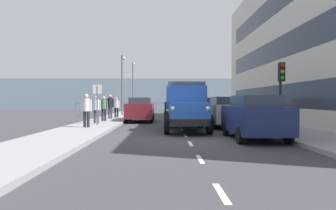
{
  "coord_description": "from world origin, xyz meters",
  "views": [
    {
      "loc": [
        0.96,
        11.91,
        1.54
      ],
      "look_at": [
        0.59,
        -11.35,
        1.16
      ],
      "focal_mm": 31.6,
      "sensor_mm": 36.0,
      "label": 1
    }
  ],
  "objects_px": {
    "pedestrian_by_lamp": "(104,107)",
    "pedestrian_with_bag": "(116,106)",
    "car_maroon_oppositeside_0": "(140,109)",
    "truck_vintage_blue": "(186,107)",
    "car_silver_kerbside_1": "(225,111)",
    "pedestrian_in_dark_coat": "(110,104)",
    "car_red_kerbside_2": "(210,109)",
    "lamp_post_far": "(133,82)",
    "lamp_post_promenade": "(122,79)",
    "pedestrian_near_railing": "(96,107)",
    "pedestrian_strolling": "(86,108)",
    "street_sign": "(97,98)",
    "traffic_light_near": "(281,81)",
    "car_navy_kerbside_near": "(254,117)"
  },
  "relations": [
    {
      "from": "car_silver_kerbside_1",
      "to": "car_red_kerbside_2",
      "type": "height_order",
      "value": "same"
    },
    {
      "from": "car_silver_kerbside_1",
      "to": "street_sign",
      "type": "bearing_deg",
      "value": 1.09
    },
    {
      "from": "pedestrian_strolling",
      "to": "pedestrian_with_bag",
      "type": "distance_m",
      "value": 8.66
    },
    {
      "from": "truck_vintage_blue",
      "to": "car_maroon_oppositeside_0",
      "type": "xyz_separation_m",
      "value": [
        2.75,
        -6.38,
        -0.28
      ]
    },
    {
      "from": "street_sign",
      "to": "car_navy_kerbside_near",
      "type": "bearing_deg",
      "value": 144.54
    },
    {
      "from": "car_maroon_oppositeside_0",
      "to": "pedestrian_near_railing",
      "type": "distance_m",
      "value": 4.01
    },
    {
      "from": "lamp_post_promenade",
      "to": "lamp_post_far",
      "type": "relative_size",
      "value": 0.85
    },
    {
      "from": "car_red_kerbside_2",
      "to": "car_maroon_oppositeside_0",
      "type": "bearing_deg",
      "value": 12.85
    },
    {
      "from": "pedestrian_with_bag",
      "to": "traffic_light_near",
      "type": "xyz_separation_m",
      "value": [
        -9.46,
        9.66,
        1.39
      ]
    },
    {
      "from": "car_red_kerbside_2",
      "to": "pedestrian_strolling",
      "type": "bearing_deg",
      "value": 43.14
    },
    {
      "from": "pedestrian_with_bag",
      "to": "lamp_post_far",
      "type": "bearing_deg",
      "value": -88.86
    },
    {
      "from": "pedestrian_with_bag",
      "to": "pedestrian_in_dark_coat",
      "type": "bearing_deg",
      "value": 80.46
    },
    {
      "from": "pedestrian_by_lamp",
      "to": "pedestrian_with_bag",
      "type": "distance_m",
      "value": 4.02
    },
    {
      "from": "pedestrian_with_bag",
      "to": "traffic_light_near",
      "type": "bearing_deg",
      "value": 134.41
    },
    {
      "from": "pedestrian_in_dark_coat",
      "to": "truck_vintage_blue",
      "type": "bearing_deg",
      "value": 123.47
    },
    {
      "from": "traffic_light_near",
      "to": "lamp_post_far",
      "type": "relative_size",
      "value": 0.49
    },
    {
      "from": "lamp_post_far",
      "to": "pedestrian_strolling",
      "type": "bearing_deg",
      "value": 90.37
    },
    {
      "from": "pedestrian_with_bag",
      "to": "traffic_light_near",
      "type": "distance_m",
      "value": 13.59
    },
    {
      "from": "car_silver_kerbside_1",
      "to": "pedestrian_strolling",
      "type": "distance_m",
      "value": 7.66
    },
    {
      "from": "lamp_post_promenade",
      "to": "lamp_post_far",
      "type": "bearing_deg",
      "value": -88.8
    },
    {
      "from": "car_silver_kerbside_1",
      "to": "pedestrian_with_bag",
      "type": "bearing_deg",
      "value": -43.84
    },
    {
      "from": "car_navy_kerbside_near",
      "to": "pedestrian_by_lamp",
      "type": "relative_size",
      "value": 2.36
    },
    {
      "from": "car_maroon_oppositeside_0",
      "to": "pedestrian_with_bag",
      "type": "height_order",
      "value": "pedestrian_with_bag"
    },
    {
      "from": "truck_vintage_blue",
      "to": "lamp_post_promenade",
      "type": "relative_size",
      "value": 1.01
    },
    {
      "from": "pedestrian_in_dark_coat",
      "to": "car_silver_kerbside_1",
      "type": "bearing_deg",
      "value": 143.49
    },
    {
      "from": "pedestrian_by_lamp",
      "to": "lamp_post_far",
      "type": "distance_m",
      "value": 20.47
    },
    {
      "from": "car_silver_kerbside_1",
      "to": "car_red_kerbside_2",
      "type": "xyz_separation_m",
      "value": [
        0.0,
        -5.39,
        0.0
      ]
    },
    {
      "from": "car_maroon_oppositeside_0",
      "to": "car_navy_kerbside_near",
      "type": "bearing_deg",
      "value": 118.56
    },
    {
      "from": "pedestrian_strolling",
      "to": "street_sign",
      "type": "bearing_deg",
      "value": -98.57
    },
    {
      "from": "pedestrian_in_dark_coat",
      "to": "lamp_post_promenade",
      "type": "relative_size",
      "value": 0.32
    },
    {
      "from": "pedestrian_in_dark_coat",
      "to": "pedestrian_with_bag",
      "type": "bearing_deg",
      "value": -99.54
    },
    {
      "from": "pedestrian_near_railing",
      "to": "lamp_post_far",
      "type": "xyz_separation_m",
      "value": [
        0.07,
        -22.27,
        2.93
      ]
    },
    {
      "from": "pedestrian_strolling",
      "to": "street_sign",
      "type": "relative_size",
      "value": 0.76
    },
    {
      "from": "pedestrian_strolling",
      "to": "street_sign",
      "type": "distance_m",
      "value": 1.59
    },
    {
      "from": "pedestrian_in_dark_coat",
      "to": "traffic_light_near",
      "type": "relative_size",
      "value": 0.56
    },
    {
      "from": "pedestrian_near_railing",
      "to": "traffic_light_near",
      "type": "xyz_separation_m",
      "value": [
        -9.71,
        3.63,
        1.36
      ]
    },
    {
      "from": "car_red_kerbside_2",
      "to": "pedestrian_in_dark_coat",
      "type": "height_order",
      "value": "pedestrian_in_dark_coat"
    },
    {
      "from": "pedestrian_in_dark_coat",
      "to": "traffic_light_near",
      "type": "bearing_deg",
      "value": 139.72
    },
    {
      "from": "car_maroon_oppositeside_0",
      "to": "truck_vintage_blue",
      "type": "bearing_deg",
      "value": 113.34
    },
    {
      "from": "pedestrian_strolling",
      "to": "pedestrian_in_dark_coat",
      "type": "distance_m",
      "value": 7.22
    },
    {
      "from": "lamp_post_far",
      "to": "pedestrian_with_bag",
      "type": "bearing_deg",
      "value": 91.14
    },
    {
      "from": "lamp_post_far",
      "to": "pedestrian_near_railing",
      "type": "bearing_deg",
      "value": 90.18
    },
    {
      "from": "truck_vintage_blue",
      "to": "pedestrian_strolling",
      "type": "distance_m",
      "value": 5.09
    },
    {
      "from": "pedestrian_strolling",
      "to": "car_maroon_oppositeside_0",
      "type": "bearing_deg",
      "value": -111.54
    },
    {
      "from": "pedestrian_in_dark_coat",
      "to": "lamp_post_promenade",
      "type": "xyz_separation_m",
      "value": [
        -0.18,
        -5.42,
        2.33
      ]
    },
    {
      "from": "pedestrian_strolling",
      "to": "pedestrian_in_dark_coat",
      "type": "bearing_deg",
      "value": -89.35
    },
    {
      "from": "pedestrian_with_bag",
      "to": "lamp_post_promenade",
      "type": "xyz_separation_m",
      "value": [
        0.06,
        -3.99,
        2.45
      ]
    },
    {
      "from": "traffic_light_near",
      "to": "lamp_post_promenade",
      "type": "xyz_separation_m",
      "value": [
        9.53,
        -13.64,
        1.07
      ]
    },
    {
      "from": "pedestrian_by_lamp",
      "to": "pedestrian_in_dark_coat",
      "type": "xyz_separation_m",
      "value": [
        0.04,
        -2.58,
        0.1
      ]
    },
    {
      "from": "pedestrian_strolling",
      "to": "car_silver_kerbside_1",
      "type": "bearing_deg",
      "value": -167.79
    }
  ]
}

